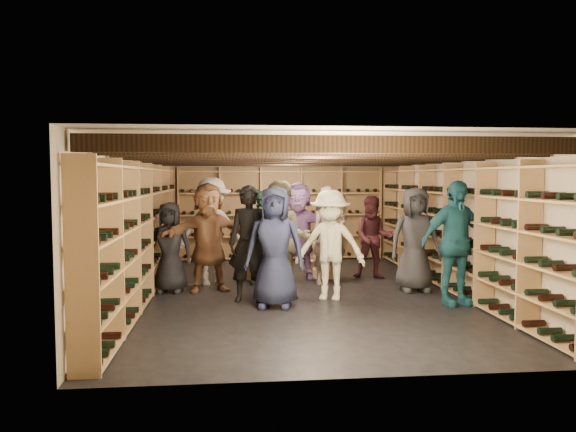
% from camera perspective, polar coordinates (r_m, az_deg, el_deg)
% --- Properties ---
extents(ground, '(8.00, 8.00, 0.00)m').
position_cam_1_polar(ground, '(9.44, 1.38, -7.80)').
color(ground, black).
rests_on(ground, ground).
extents(walls, '(5.52, 8.02, 2.40)m').
position_cam_1_polar(walls, '(9.27, 1.39, -0.52)').
color(walls, '#BDAE93').
rests_on(walls, ground).
extents(ceiling, '(5.50, 8.00, 0.01)m').
position_cam_1_polar(ceiling, '(9.25, 1.41, 6.91)').
color(ceiling, '#BEB2A2').
rests_on(ceiling, walls).
extents(ceiling_joists, '(5.40, 7.12, 0.18)m').
position_cam_1_polar(ceiling_joists, '(9.24, 1.40, 6.04)').
color(ceiling_joists, black).
rests_on(ceiling_joists, ground).
extents(wine_rack_left, '(0.32, 7.50, 2.15)m').
position_cam_1_polar(wine_rack_left, '(9.31, -14.51, -1.40)').
color(wine_rack_left, tan).
rests_on(wine_rack_left, ground).
extents(wine_rack_right, '(0.32, 7.50, 2.15)m').
position_cam_1_polar(wine_rack_right, '(9.93, 16.27, -1.10)').
color(wine_rack_right, tan).
rests_on(wine_rack_right, ground).
extents(wine_rack_back, '(4.70, 0.30, 2.15)m').
position_cam_1_polar(wine_rack_back, '(13.07, -0.73, 0.25)').
color(wine_rack_back, tan).
rests_on(wine_rack_back, ground).
extents(crate_stack_left, '(0.53, 0.38, 0.68)m').
position_cam_1_polar(crate_stack_left, '(10.79, 3.91, -4.48)').
color(crate_stack_left, tan).
rests_on(crate_stack_left, ground).
extents(crate_stack_right, '(0.58, 0.47, 0.68)m').
position_cam_1_polar(crate_stack_right, '(10.59, -3.06, -4.64)').
color(crate_stack_right, tan).
rests_on(crate_stack_right, ground).
extents(crate_loose, '(0.59, 0.49, 0.17)m').
position_cam_1_polar(crate_loose, '(11.92, 2.68, -4.91)').
color(crate_loose, tan).
rests_on(crate_loose, ground).
extents(person_0, '(0.81, 0.59, 1.51)m').
position_cam_1_polar(person_0, '(9.57, -11.91, -3.13)').
color(person_0, black).
rests_on(person_0, ground).
extents(person_1, '(0.74, 0.57, 1.81)m').
position_cam_1_polar(person_1, '(8.68, -3.94, -2.80)').
color(person_1, black).
rests_on(person_1, ground).
extents(person_2, '(1.01, 0.84, 1.87)m').
position_cam_1_polar(person_2, '(8.89, -0.54, -2.43)').
color(person_2, brown).
rests_on(person_2, ground).
extents(person_3, '(1.27, 0.99, 1.72)m').
position_cam_1_polar(person_3, '(8.84, 4.32, -2.96)').
color(person_3, beige).
rests_on(person_3, ground).
extents(person_4, '(1.17, 0.65, 1.88)m').
position_cam_1_polar(person_4, '(8.79, 16.59, -2.64)').
color(person_4, '#1E5E6D').
rests_on(person_4, ground).
extents(person_5, '(1.77, 0.81, 1.84)m').
position_cam_1_polar(person_5, '(9.53, -8.06, -2.13)').
color(person_5, brown).
rests_on(person_5, ground).
extents(person_6, '(0.97, 0.73, 1.80)m').
position_cam_1_polar(person_6, '(8.28, -1.36, -3.16)').
color(person_6, '#1E2340').
rests_on(person_6, ground).
extents(person_7, '(0.66, 0.45, 1.76)m').
position_cam_1_polar(person_7, '(10.08, 4.21, -1.98)').
color(person_7, gray).
rests_on(person_7, ground).
extents(person_8, '(0.87, 0.74, 1.57)m').
position_cam_1_polar(person_8, '(10.76, 8.66, -2.17)').
color(person_8, '#421B20').
rests_on(person_8, ground).
extents(person_9, '(1.36, 0.97, 1.91)m').
position_cam_1_polar(person_9, '(10.07, -7.78, -1.58)').
color(person_9, '#A8A798').
rests_on(person_9, ground).
extents(person_10, '(1.07, 0.77, 1.69)m').
position_cam_1_polar(person_10, '(10.09, -2.71, -2.19)').
color(person_10, '#264B35').
rests_on(person_10, ground).
extents(person_11, '(1.77, 0.84, 1.83)m').
position_cam_1_polar(person_11, '(10.59, 1.01, -1.49)').
color(person_11, '#805C98').
rests_on(person_11, ground).
extents(person_12, '(0.86, 0.56, 1.76)m').
position_cam_1_polar(person_12, '(9.68, 12.79, -2.33)').
color(person_12, '#2E2F32').
rests_on(person_12, ground).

